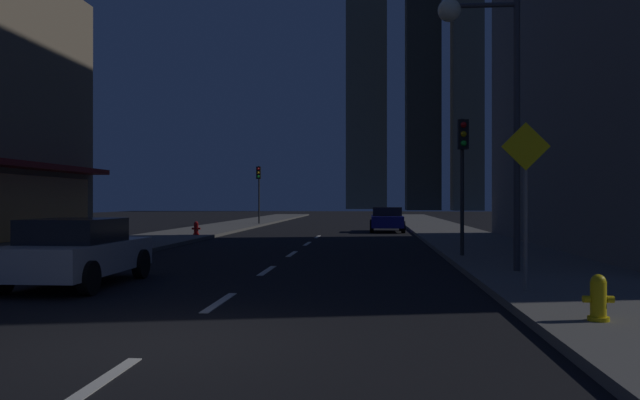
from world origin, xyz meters
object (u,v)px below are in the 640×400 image
at_px(fire_hydrant_yellow_near, 598,299).
at_px(fire_hydrant_far_left, 196,229).
at_px(car_parked_near, 77,251).
at_px(traffic_light_far_left, 259,182).
at_px(car_parked_far, 387,219).
at_px(pedestrian_crossing_sign, 526,191).
at_px(traffic_light_near_right, 463,156).
at_px(street_lamp_right, 482,67).

relative_size(fire_hydrant_yellow_near, fire_hydrant_far_left, 1.00).
bearing_deg(car_parked_near, traffic_light_far_left, 93.33).
height_order(car_parked_far, pedestrian_crossing_sign, pedestrian_crossing_sign).
height_order(car_parked_far, fire_hydrant_yellow_near, car_parked_far).
bearing_deg(fire_hydrant_far_left, traffic_light_near_right, -43.96).
bearing_deg(fire_hydrant_yellow_near, car_parked_far, 94.67).
relative_size(fire_hydrant_yellow_near, pedestrian_crossing_sign, 0.21).
distance_m(traffic_light_far_left, street_lamp_right, 32.26).
relative_size(car_parked_far, traffic_light_far_left, 1.01).
xyz_separation_m(fire_hydrant_yellow_near, street_lamp_right, (-0.52, 6.41, 4.61)).
bearing_deg(car_parked_far, traffic_light_far_left, 136.65).
distance_m(car_parked_far, traffic_light_near_right, 17.85).
distance_m(car_parked_far, fire_hydrant_far_left, 11.56).
relative_size(fire_hydrant_yellow_near, traffic_light_far_left, 0.16).
distance_m(fire_hydrant_yellow_near, street_lamp_right, 7.92).
relative_size(fire_hydrant_yellow_near, street_lamp_right, 0.10).
relative_size(fire_hydrant_far_left, pedestrian_crossing_sign, 0.21).
relative_size(fire_hydrant_far_left, traffic_light_far_left, 0.16).
xyz_separation_m(traffic_light_far_left, street_lamp_right, (10.88, -30.31, 1.87)).
distance_m(car_parked_near, car_parked_far, 25.16).
xyz_separation_m(fire_hydrant_yellow_near, traffic_light_near_right, (-0.40, 10.56, 2.74)).
height_order(fire_hydrant_yellow_near, traffic_light_near_right, traffic_light_near_right).
xyz_separation_m(car_parked_near, car_parked_far, (7.20, 24.11, 0.00)).
relative_size(traffic_light_far_left, street_lamp_right, 0.64).
xyz_separation_m(car_parked_far, traffic_light_near_right, (1.90, -17.58, 2.45)).
bearing_deg(street_lamp_right, pedestrian_crossing_sign, -86.33).
bearing_deg(fire_hydrant_far_left, car_parked_far, 34.71).
xyz_separation_m(car_parked_far, fire_hydrant_far_left, (-9.50, -6.58, -0.29)).
bearing_deg(fire_hydrant_far_left, street_lamp_right, -53.32).
height_order(traffic_light_near_right, pedestrian_crossing_sign, traffic_light_near_right).
bearing_deg(car_parked_near, fire_hydrant_far_left, 97.47).
distance_m(car_parked_near, traffic_light_near_right, 11.47).
distance_m(car_parked_far, pedestrian_crossing_sign, 25.27).
height_order(car_parked_near, traffic_light_near_right, traffic_light_near_right).
height_order(fire_hydrant_yellow_near, traffic_light_far_left, traffic_light_far_left).
height_order(car_parked_near, pedestrian_crossing_sign, pedestrian_crossing_sign).
bearing_deg(fire_hydrant_yellow_near, car_parked_near, 157.04).
xyz_separation_m(traffic_light_near_right, pedestrian_crossing_sign, (0.10, -7.59, -1.18)).
distance_m(car_parked_near, fire_hydrant_far_left, 17.68).
bearing_deg(traffic_light_far_left, car_parked_far, -43.35).
bearing_deg(fire_hydrant_yellow_near, street_lamp_right, 94.64).
bearing_deg(car_parked_near, car_parked_far, 73.37).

